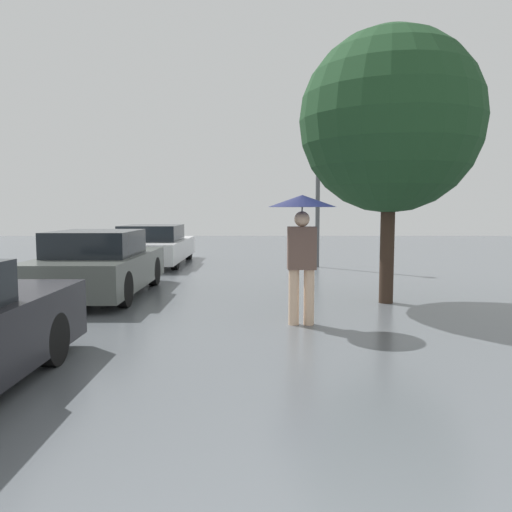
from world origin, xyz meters
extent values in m
cylinder|color=beige|center=(0.30, 5.98, 0.40)|extent=(0.15, 0.15, 0.80)
cylinder|color=beige|center=(0.51, 5.98, 0.40)|extent=(0.15, 0.15, 0.80)
cube|color=brown|center=(0.41, 5.98, 1.10)|extent=(0.40, 0.23, 0.60)
sphere|color=beige|center=(0.41, 5.98, 1.51)|extent=(0.22, 0.22, 0.22)
cylinder|color=#515456|center=(0.41, 5.98, 1.36)|extent=(0.02, 0.02, 0.64)
cone|color=#191E4C|center=(0.41, 5.98, 1.76)|extent=(0.96, 0.96, 0.17)
cylinder|color=black|center=(-2.40, 4.10, 0.28)|extent=(0.18, 0.56, 0.56)
cube|color=#4C514C|center=(-3.25, 8.49, 0.48)|extent=(1.73, 3.97, 0.62)
cube|color=black|center=(-3.25, 8.29, 1.01)|extent=(1.47, 1.79, 0.46)
cylinder|color=black|center=(-4.02, 9.72, 0.31)|extent=(0.18, 0.61, 0.61)
cylinder|color=black|center=(-2.47, 9.72, 0.31)|extent=(0.18, 0.61, 0.61)
cylinder|color=black|center=(-4.02, 7.25, 0.31)|extent=(0.18, 0.61, 0.61)
cylinder|color=black|center=(-2.47, 7.25, 0.31)|extent=(0.18, 0.61, 0.61)
cube|color=silver|center=(-3.31, 13.91, 0.45)|extent=(1.89, 4.51, 0.56)
cube|color=black|center=(-3.31, 13.69, 0.96)|extent=(1.61, 2.03, 0.45)
cylinder|color=black|center=(-4.17, 15.31, 0.31)|extent=(0.18, 0.62, 0.62)
cylinder|color=black|center=(-2.46, 15.31, 0.31)|extent=(0.18, 0.62, 0.62)
cylinder|color=black|center=(-4.17, 12.51, 0.31)|extent=(0.18, 0.62, 0.62)
cylinder|color=black|center=(-2.46, 12.51, 0.31)|extent=(0.18, 0.62, 0.62)
cylinder|color=#38281E|center=(2.06, 7.66, 1.14)|extent=(0.25, 0.25, 2.28)
sphere|color=#1E4223|center=(2.06, 7.66, 3.14)|extent=(3.12, 3.12, 3.12)
cylinder|color=#515456|center=(1.50, 13.14, 2.05)|extent=(0.12, 0.12, 4.09)
sphere|color=beige|center=(1.50, 13.14, 4.18)|extent=(0.29, 0.29, 0.29)
camera|label=1|loc=(-0.24, -1.04, 1.65)|focal=35.00mm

